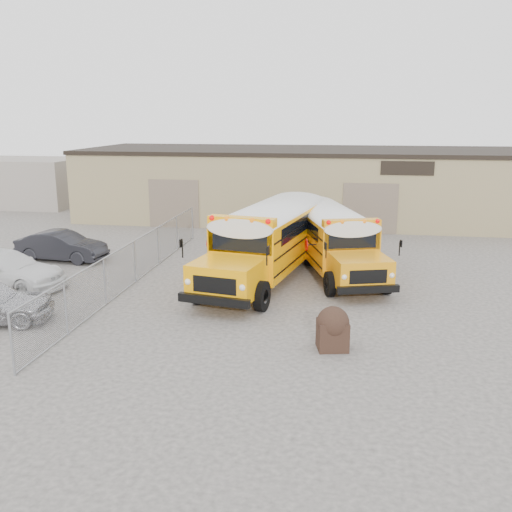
% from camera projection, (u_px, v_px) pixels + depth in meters
% --- Properties ---
extents(ground, '(120.00, 120.00, 0.00)m').
position_uv_depth(ground, '(266.00, 314.00, 20.23)').
color(ground, '#464441').
rests_on(ground, ground).
extents(warehouse, '(30.20, 10.20, 4.67)m').
position_uv_depth(warehouse, '(309.00, 183.00, 38.81)').
color(warehouse, '#887A54').
rests_on(warehouse, ground).
extents(chainlink_fence, '(0.07, 18.07, 1.81)m').
position_uv_depth(chainlink_fence, '(135.00, 262.00, 23.83)').
color(chainlink_fence, gray).
rests_on(chainlink_fence, ground).
extents(distant_building_left, '(8.00, 6.00, 3.60)m').
position_uv_depth(distant_building_left, '(28.00, 182.00, 44.32)').
color(distant_building_left, gray).
rests_on(distant_building_left, ground).
extents(school_bus_left, '(4.59, 11.18, 3.18)m').
position_uv_depth(school_bus_left, '(308.00, 211.00, 30.65)').
color(school_bus_left, '#FFA205').
rests_on(school_bus_left, ground).
extents(school_bus_right, '(5.06, 9.97, 2.84)m').
position_uv_depth(school_bus_right, '(305.00, 212.00, 31.48)').
color(school_bus_right, orange).
rests_on(school_bus_right, ground).
extents(tarp_bundle, '(1.04, 0.98, 1.34)m').
position_uv_depth(tarp_bundle, '(333.00, 328.00, 17.04)').
color(tarp_bundle, black).
rests_on(tarp_bundle, ground).
extents(car_white, '(5.49, 2.85, 1.52)m').
position_uv_depth(car_white, '(4.00, 270.00, 23.15)').
color(car_white, silver).
rests_on(car_white, ground).
extents(car_dark, '(4.47, 1.90, 1.43)m').
position_uv_depth(car_dark, '(62.00, 246.00, 27.51)').
color(car_dark, black).
rests_on(car_dark, ground).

